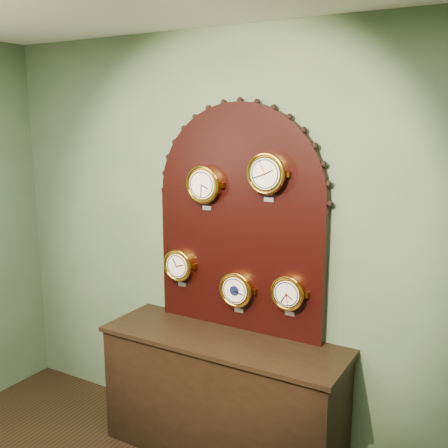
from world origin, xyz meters
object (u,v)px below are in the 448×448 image
Objects in this scene: display_board at (239,212)px; hygrometer at (179,265)px; shop_counter at (222,399)px; barometer at (237,289)px; arabic_clock at (267,174)px; roman_clock at (204,184)px; tide_clock at (288,293)px.

hygrometer is at bearing -171.38° from display_board.
shop_counter is 1.05× the size of display_board.
hygrometer reaches higher than barometer.
arabic_clock reaches higher than hygrometer.
arabic_clock reaches higher than shop_counter.
shop_counter is at bearing -146.04° from arabic_clock.
hygrometer is (-0.44, 0.15, 0.82)m from shop_counter.
barometer is (0.02, 0.15, 0.72)m from shop_counter.
barometer is (-0.21, 0.00, -0.78)m from arabic_clock.
roman_clock is at bearing -179.95° from barometer.
hygrometer is at bearing -180.00° from tide_clock.
arabic_clock reaches higher than barometer.
shop_counter is at bearing -90.00° from display_board.
display_board is at bearing 16.40° from roman_clock.
arabic_clock is 0.80m from barometer.
roman_clock is at bearing 179.98° from arabic_clock.
display_board is at bearing 106.48° from barometer.
shop_counter is 5.18× the size of arabic_clock.
shop_counter is 5.29× the size of roman_clock.
shop_counter is 0.94m from hygrometer.
barometer is 1.05× the size of tide_clock.
barometer is at bearing -179.92° from tide_clock.
arabic_clock is at bearing -0.02° from roman_clock.
display_board is at bearing 8.62° from hygrometer.
tide_clock is at bearing -9.76° from display_board.
hygrometer is at bearing 160.76° from shop_counter.
barometer is at bearing -0.05° from hygrometer.
shop_counter is 5.76× the size of hygrometer.
arabic_clock is at bearing -0.07° from hygrometer.
barometer is 0.37m from tide_clock.
barometer is (0.25, 0.00, -0.68)m from roman_clock.
display_board is at bearing 90.00° from shop_counter.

